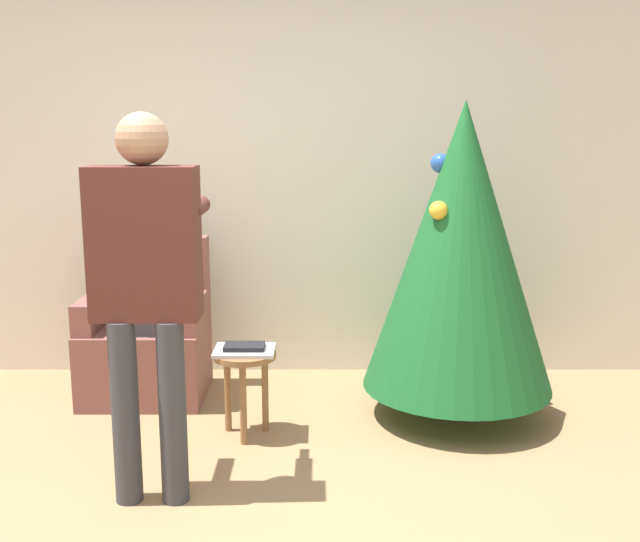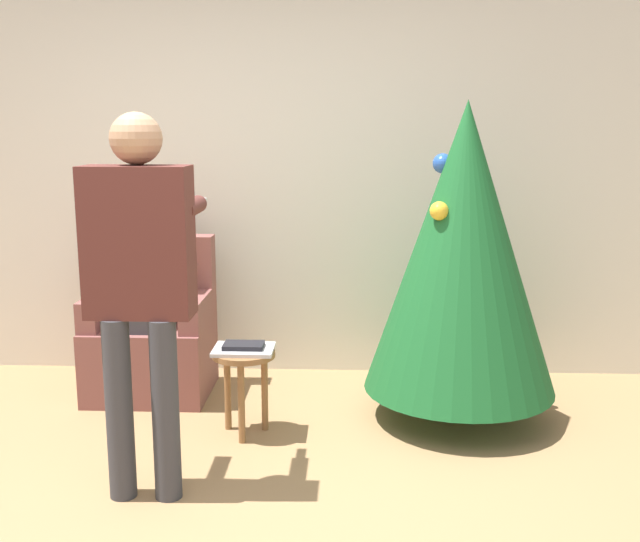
# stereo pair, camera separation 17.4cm
# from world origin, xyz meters

# --- Properties ---
(wall_back) EXTENTS (8.00, 0.06, 2.70)m
(wall_back) POSITION_xyz_m (0.00, 2.23, 1.35)
(wall_back) COLOR silver
(wall_back) RESTS_ON ground_plane
(christmas_tree) EXTENTS (1.06, 1.06, 1.77)m
(christmas_tree) POSITION_xyz_m (1.22, 1.39, 0.98)
(christmas_tree) COLOR brown
(christmas_tree) RESTS_ON ground_plane
(armchair) EXTENTS (0.72, 0.61, 0.96)m
(armchair) POSITION_xyz_m (-0.62, 1.74, 0.34)
(armchair) COLOR brown
(armchair) RESTS_ON ground_plane
(person_seated) EXTENTS (0.36, 0.46, 1.27)m
(person_seated) POSITION_xyz_m (-0.62, 1.72, 0.70)
(person_seated) COLOR #38383D
(person_seated) RESTS_ON ground_plane
(person_standing) EXTENTS (0.47, 0.57, 1.70)m
(person_standing) POSITION_xyz_m (-0.30, 0.46, 1.02)
(person_standing) COLOR #38383D
(person_standing) RESTS_ON ground_plane
(side_stool) EXTENTS (0.33, 0.33, 0.46)m
(side_stool) POSITION_xyz_m (0.04, 1.11, 0.37)
(side_stool) COLOR olive
(side_stool) RESTS_ON ground_plane
(laptop) EXTENTS (0.32, 0.24, 0.02)m
(laptop) POSITION_xyz_m (0.04, 1.11, 0.47)
(laptop) COLOR silver
(laptop) RESTS_ON side_stool
(book) EXTENTS (0.21, 0.14, 0.02)m
(book) POSITION_xyz_m (0.04, 1.11, 0.49)
(book) COLOR black
(book) RESTS_ON laptop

